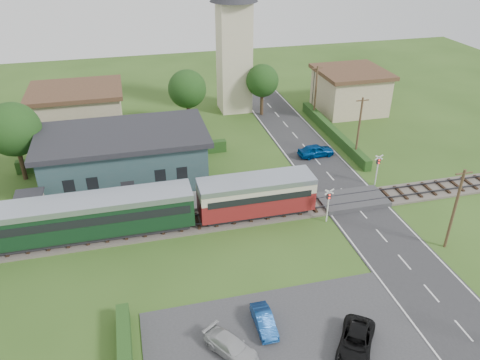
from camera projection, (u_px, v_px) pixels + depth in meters
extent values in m
plane|color=#2D4C19|center=(254.00, 229.00, 39.53)|extent=(120.00, 120.00, 0.00)
cube|color=#4C443D|center=(248.00, 215.00, 41.17)|extent=(76.00, 3.20, 0.20)
cube|color=#3F3F47|center=(250.00, 217.00, 40.41)|extent=(76.00, 0.08, 0.15)
cube|color=#3F3F47|center=(246.00, 208.00, 41.62)|extent=(76.00, 0.08, 0.15)
cube|color=#28282B|center=(362.00, 213.00, 41.63)|extent=(6.00, 70.00, 0.05)
cube|color=#333335|center=(282.00, 341.00, 29.06)|extent=(17.00, 9.00, 0.08)
cube|color=#333335|center=(352.00, 200.00, 43.22)|extent=(6.20, 3.40, 0.45)
cube|color=gray|center=(131.00, 210.00, 41.70)|extent=(30.00, 3.00, 0.45)
cube|color=beige|center=(32.00, 209.00, 39.31)|extent=(2.00, 2.00, 2.40)
cube|color=#232328|center=(28.00, 196.00, 38.68)|extent=(2.30, 2.30, 0.15)
cube|color=#2A484A|center=(125.00, 160.00, 45.53)|extent=(15.00, 8.00, 4.80)
cube|color=#232328|center=(122.00, 135.00, 44.22)|extent=(16.00, 9.00, 0.50)
cube|color=#232328|center=(129.00, 191.00, 42.84)|extent=(1.20, 0.12, 2.20)
cube|color=black|center=(69.00, 186.00, 41.14)|extent=(1.00, 0.12, 1.20)
cube|color=black|center=(92.00, 183.00, 41.57)|extent=(1.00, 0.12, 1.20)
cube|color=black|center=(160.00, 175.00, 42.83)|extent=(1.00, 0.12, 1.20)
cube|color=black|center=(182.00, 173.00, 43.26)|extent=(1.00, 0.12, 1.20)
cube|color=#232328|center=(256.00, 210.00, 41.08)|extent=(9.00, 2.20, 0.50)
cube|color=maroon|center=(256.00, 200.00, 40.59)|extent=(10.00, 2.80, 1.80)
cube|color=beige|center=(256.00, 188.00, 39.97)|extent=(10.00, 2.82, 0.90)
cube|color=black|center=(256.00, 191.00, 40.15)|extent=(9.00, 2.88, 0.60)
cube|color=#9FA8BA|center=(256.00, 181.00, 39.66)|extent=(10.00, 2.90, 0.45)
cube|color=#232328|center=(96.00, 232.00, 38.21)|extent=(15.20, 2.20, 0.50)
cube|color=black|center=(93.00, 217.00, 37.47)|extent=(16.00, 2.80, 2.60)
cube|color=black|center=(92.00, 212.00, 37.27)|extent=(15.40, 2.86, 0.70)
cube|color=#9FA8BA|center=(90.00, 202.00, 36.78)|extent=(16.00, 2.90, 0.50)
cube|color=beige|center=(234.00, 58.00, 60.79)|extent=(4.00, 4.00, 14.00)
cube|color=tan|center=(79.00, 112.00, 56.25)|extent=(10.00, 8.00, 5.00)
cube|color=#472D1E|center=(75.00, 90.00, 54.89)|extent=(10.80, 8.80, 0.50)
cube|color=tan|center=(350.00, 92.00, 62.80)|extent=(8.00, 8.00, 5.00)
cube|color=#472D1E|center=(352.00, 72.00, 61.45)|extent=(8.80, 8.80, 0.50)
cube|color=#193814|center=(333.00, 132.00, 55.75)|extent=(0.80, 18.00, 1.20)
cube|color=#193814|center=(126.00, 156.00, 50.19)|extent=(22.00, 0.80, 1.30)
cylinder|color=#332316|center=(21.00, 161.00, 46.11)|extent=(0.44, 0.44, 4.12)
sphere|color=#143311|center=(13.00, 129.00, 44.47)|extent=(5.20, 5.20, 5.20)
cylinder|color=#332316|center=(189.00, 113.00, 57.59)|extent=(0.44, 0.44, 3.85)
sphere|color=#143311|center=(187.00, 89.00, 56.05)|extent=(4.60, 4.60, 4.60)
cylinder|color=#332316|center=(262.00, 102.00, 61.46)|extent=(0.44, 0.44, 3.58)
sphere|color=#143311|center=(262.00, 81.00, 60.03)|extent=(4.20, 4.20, 4.20)
cylinder|color=#473321|center=(454.00, 210.00, 35.74)|extent=(0.22, 0.22, 7.00)
cube|color=#473321|center=(464.00, 173.00, 34.17)|extent=(1.40, 0.10, 0.10)
cylinder|color=#473321|center=(359.00, 129.00, 49.26)|extent=(0.22, 0.22, 7.00)
cube|color=#473321|center=(363.00, 100.00, 47.68)|extent=(1.40, 0.10, 0.10)
cylinder|color=#473321|center=(316.00, 93.00, 59.39)|extent=(0.22, 0.22, 7.00)
cube|color=#473321|center=(318.00, 68.00, 57.82)|extent=(1.40, 0.10, 0.10)
cylinder|color=silver|center=(328.00, 207.00, 39.81)|extent=(0.12, 0.12, 3.00)
cube|color=#232328|center=(329.00, 196.00, 39.27)|extent=(0.35, 0.18, 0.55)
sphere|color=#FF190C|center=(330.00, 195.00, 39.09)|extent=(0.14, 0.14, 0.14)
sphere|color=#FF190C|center=(329.00, 198.00, 39.24)|extent=(0.14, 0.14, 0.14)
cube|color=silver|center=(329.00, 192.00, 39.07)|extent=(0.84, 0.05, 0.55)
cube|color=silver|center=(329.00, 192.00, 39.07)|extent=(0.84, 0.05, 0.55)
cylinder|color=silver|center=(377.00, 171.00, 45.38)|extent=(0.12, 0.12, 3.00)
cube|color=#232328|center=(378.00, 161.00, 44.84)|extent=(0.35, 0.18, 0.55)
sphere|color=#FF190C|center=(379.00, 160.00, 44.67)|extent=(0.14, 0.14, 0.14)
sphere|color=#FF190C|center=(379.00, 163.00, 44.81)|extent=(0.14, 0.14, 0.14)
cube|color=silver|center=(379.00, 157.00, 44.65)|extent=(0.84, 0.05, 0.55)
cube|color=silver|center=(379.00, 157.00, 44.65)|extent=(0.84, 0.05, 0.55)
cylinder|color=#3F3F47|center=(9.00, 135.00, 50.54)|extent=(0.14, 0.14, 5.00)
sphere|color=orange|center=(3.00, 113.00, 49.31)|extent=(0.30, 0.30, 0.30)
cylinder|color=#3F3F47|center=(313.00, 87.00, 64.49)|extent=(0.14, 0.14, 5.00)
sphere|color=orange|center=(315.00, 70.00, 63.26)|extent=(0.30, 0.30, 0.30)
imported|color=navy|center=(316.00, 150.00, 51.16)|extent=(4.07, 1.83, 1.36)
imported|color=navy|center=(264.00, 321.00, 29.78)|extent=(1.11, 3.14, 1.03)
imported|color=#BBBBBD|center=(231.00, 347.00, 27.98)|extent=(3.34, 3.93, 1.08)
imported|color=black|center=(356.00, 342.00, 28.22)|extent=(3.98, 4.54, 1.16)
imported|color=gray|center=(211.00, 193.00, 42.27)|extent=(0.60, 0.42, 1.58)
imported|color=gray|center=(32.00, 217.00, 38.98)|extent=(0.57, 0.73, 1.47)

